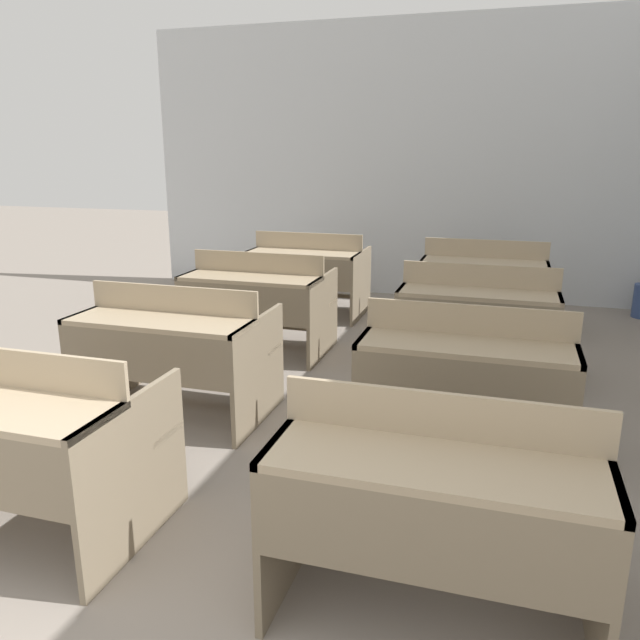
{
  "coord_description": "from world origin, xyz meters",
  "views": [
    {
      "loc": [
        1.28,
        -0.57,
        1.63
      ],
      "look_at": [
        0.31,
        2.62,
        0.72
      ],
      "focal_mm": 35.0,
      "sensor_mm": 36.0,
      "label": 1
    }
  ],
  "objects_px": {
    "bench_front_right": "(437,497)",
    "bench_back_right": "(483,281)",
    "bench_third_right": "(477,317)",
    "bench_back_left": "(308,271)",
    "bench_second_right": "(466,374)",
    "bench_third_left": "(258,300)",
    "bench_second_left": "(174,347)",
    "bench_front_left": "(16,437)"
  },
  "relations": [
    {
      "from": "bench_third_left",
      "to": "bench_third_right",
      "type": "xyz_separation_m",
      "value": [
        1.76,
        -0.04,
        0.0
      ]
    },
    {
      "from": "bench_third_left",
      "to": "bench_front_right",
      "type": "bearing_deg",
      "value": -56.02
    },
    {
      "from": "bench_front_left",
      "to": "bench_front_right",
      "type": "xyz_separation_m",
      "value": [
        1.78,
        0.04,
        0.0
      ]
    },
    {
      "from": "bench_third_right",
      "to": "bench_back_left",
      "type": "distance_m",
      "value": 2.2
    },
    {
      "from": "bench_back_left",
      "to": "bench_front_left",
      "type": "bearing_deg",
      "value": -90.31
    },
    {
      "from": "bench_front_left",
      "to": "bench_front_right",
      "type": "bearing_deg",
      "value": 1.24
    },
    {
      "from": "bench_front_left",
      "to": "bench_second_left",
      "type": "height_order",
      "value": "same"
    },
    {
      "from": "bench_third_left",
      "to": "bench_back_right",
      "type": "xyz_separation_m",
      "value": [
        1.74,
        1.3,
        0.0
      ]
    },
    {
      "from": "bench_front_right",
      "to": "bench_third_right",
      "type": "relative_size",
      "value": 1.0
    },
    {
      "from": "bench_third_left",
      "to": "bench_back_right",
      "type": "height_order",
      "value": "same"
    },
    {
      "from": "bench_front_left",
      "to": "bench_third_right",
      "type": "relative_size",
      "value": 1.0
    },
    {
      "from": "bench_back_left",
      "to": "bench_back_right",
      "type": "relative_size",
      "value": 1.0
    },
    {
      "from": "bench_front_left",
      "to": "bench_second_left",
      "type": "bearing_deg",
      "value": 89.52
    },
    {
      "from": "bench_second_right",
      "to": "bench_back_left",
      "type": "relative_size",
      "value": 1.0
    },
    {
      "from": "bench_front_left",
      "to": "bench_second_left",
      "type": "relative_size",
      "value": 1.0
    },
    {
      "from": "bench_front_right",
      "to": "bench_back_left",
      "type": "bearing_deg",
      "value": 114.18
    },
    {
      "from": "bench_second_left",
      "to": "bench_third_right",
      "type": "height_order",
      "value": "same"
    },
    {
      "from": "bench_third_left",
      "to": "bench_back_left",
      "type": "bearing_deg",
      "value": 89.67
    },
    {
      "from": "bench_second_right",
      "to": "bench_third_left",
      "type": "height_order",
      "value": "same"
    },
    {
      "from": "bench_front_left",
      "to": "bench_back_left",
      "type": "distance_m",
      "value": 3.95
    },
    {
      "from": "bench_front_right",
      "to": "bench_back_right",
      "type": "bearing_deg",
      "value": 90.42
    },
    {
      "from": "bench_third_left",
      "to": "bench_third_right",
      "type": "bearing_deg",
      "value": -1.17
    },
    {
      "from": "bench_front_right",
      "to": "bench_second_left",
      "type": "relative_size",
      "value": 1.0
    },
    {
      "from": "bench_front_right",
      "to": "bench_third_left",
      "type": "relative_size",
      "value": 1.0
    },
    {
      "from": "bench_third_right",
      "to": "bench_back_left",
      "type": "xyz_separation_m",
      "value": [
        -1.75,
        1.33,
        0.0
      ]
    },
    {
      "from": "bench_third_right",
      "to": "bench_back_right",
      "type": "relative_size",
      "value": 1.0
    },
    {
      "from": "bench_second_right",
      "to": "bench_third_left",
      "type": "distance_m",
      "value": 2.2
    },
    {
      "from": "bench_second_left",
      "to": "bench_front_right",
      "type": "bearing_deg",
      "value": -35.78
    },
    {
      "from": "bench_second_left",
      "to": "bench_back_right",
      "type": "height_order",
      "value": "same"
    },
    {
      "from": "bench_front_right",
      "to": "bench_third_left",
      "type": "bearing_deg",
      "value": 123.98
    },
    {
      "from": "bench_third_left",
      "to": "bench_back_left",
      "type": "distance_m",
      "value": 1.3
    },
    {
      "from": "bench_second_right",
      "to": "bench_back_right",
      "type": "height_order",
      "value": "same"
    },
    {
      "from": "bench_front_right",
      "to": "bench_third_left",
      "type": "xyz_separation_m",
      "value": [
        -1.77,
        2.62,
        0.0
      ]
    },
    {
      "from": "bench_back_left",
      "to": "bench_back_right",
      "type": "bearing_deg",
      "value": 0.18
    },
    {
      "from": "bench_third_right",
      "to": "bench_second_left",
      "type": "bearing_deg",
      "value": -143.37
    },
    {
      "from": "bench_front_right",
      "to": "bench_second_right",
      "type": "distance_m",
      "value": 1.31
    },
    {
      "from": "bench_front_left",
      "to": "bench_second_right",
      "type": "relative_size",
      "value": 1.0
    },
    {
      "from": "bench_front_right",
      "to": "bench_back_right",
      "type": "relative_size",
      "value": 1.0
    },
    {
      "from": "bench_front_left",
      "to": "bench_front_right",
      "type": "height_order",
      "value": "same"
    },
    {
      "from": "bench_second_right",
      "to": "bench_front_left",
      "type": "bearing_deg",
      "value": -142.9
    },
    {
      "from": "bench_front_left",
      "to": "bench_back_left",
      "type": "xyz_separation_m",
      "value": [
        0.02,
        3.95,
        0.0
      ]
    },
    {
      "from": "bench_second_right",
      "to": "bench_back_right",
      "type": "distance_m",
      "value": 2.61
    }
  ]
}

